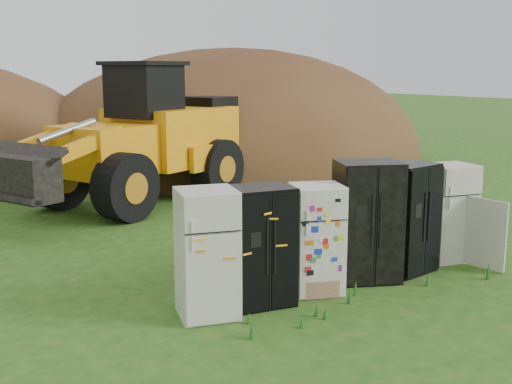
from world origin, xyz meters
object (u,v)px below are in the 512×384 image
at_px(fridge_leftmost, 207,253).
at_px(fridge_sticker, 316,239).
at_px(fridge_black_right, 405,218).
at_px(fridge_black_side, 260,246).
at_px(fridge_dark_mid, 367,221).
at_px(fridge_open_door, 449,212).
at_px(wheel_loader, 120,136).

xyz_separation_m(fridge_leftmost, fridge_sticker, (1.87, -0.05, -0.06)).
relative_size(fridge_leftmost, fridge_black_right, 0.97).
bearing_deg(fridge_sticker, fridge_black_right, 21.70).
distance_m(fridge_black_side, fridge_black_right, 2.91).
bearing_deg(fridge_black_side, fridge_black_right, 9.12).
bearing_deg(fridge_sticker, fridge_dark_mid, 22.99).
relative_size(fridge_sticker, fridge_open_door, 0.97).
bearing_deg(fridge_leftmost, fridge_sticker, 14.17).
distance_m(fridge_leftmost, fridge_open_door, 4.93).
distance_m(fridge_open_door, wheel_loader, 8.16).
height_order(fridge_leftmost, wheel_loader, wheel_loader).
height_order(fridge_black_side, fridge_black_right, fridge_black_right).
xyz_separation_m(fridge_dark_mid, fridge_open_door, (2.00, 0.04, -0.11)).
bearing_deg(fridge_black_side, fridge_leftmost, -171.09).
height_order(fridge_dark_mid, fridge_open_door, fridge_dark_mid).
bearing_deg(fridge_black_side, fridge_dark_mid, 9.43).
xyz_separation_m(fridge_sticker, fridge_open_door, (3.06, 0.07, 0.03)).
xyz_separation_m(fridge_sticker, fridge_dark_mid, (1.06, 0.03, 0.13)).
xyz_separation_m(fridge_leftmost, fridge_open_door, (4.93, 0.02, -0.03)).
distance_m(fridge_leftmost, fridge_black_side, 0.86).
xyz_separation_m(fridge_black_side, fridge_open_door, (4.07, 0.03, -0.01)).
distance_m(fridge_dark_mid, fridge_open_door, 2.00).
height_order(fridge_black_right, wheel_loader, wheel_loader).
bearing_deg(fridge_dark_mid, fridge_sticker, -154.09).
bearing_deg(fridge_open_door, fridge_leftmost, -166.38).
xyz_separation_m(fridge_dark_mid, wheel_loader, (-1.27, 7.47, 0.82)).
height_order(fridge_black_side, wheel_loader, wheel_loader).
distance_m(fridge_dark_mid, wheel_loader, 7.62).
relative_size(fridge_dark_mid, fridge_open_door, 1.12).
bearing_deg(fridge_open_door, wheel_loader, 127.20).
distance_m(fridge_sticker, fridge_black_right, 1.90).
xyz_separation_m(fridge_black_side, wheel_loader, (0.80, 7.45, 0.92)).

